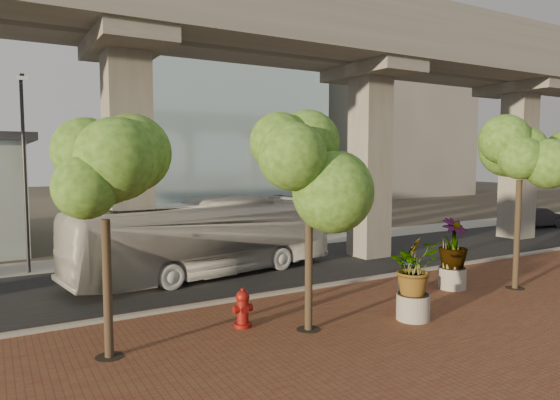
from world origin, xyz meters
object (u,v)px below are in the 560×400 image
parked_car (537,218)px  transit_bus (206,238)px  planter_front (414,271)px  fire_hydrant (243,308)px

parked_car → transit_bus: bearing=101.5°
transit_bus → parked_car: transit_bus is taller
parked_car → planter_front: size_ratio=1.80×
transit_bus → fire_hydrant: bearing=158.1°
parked_car → fire_hydrant: (-27.67, -8.55, -0.12)m
parked_car → planter_front: bearing=122.4°
transit_bus → parked_car: 26.19m
parked_car → planter_front: 25.18m
parked_car → fire_hydrant: parked_car is taller
transit_bus → fire_hydrant: (-1.56, -6.71, -1.02)m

